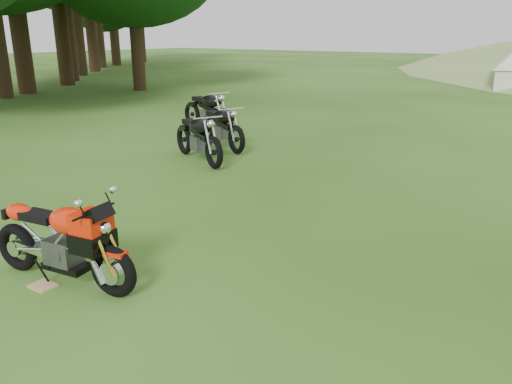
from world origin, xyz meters
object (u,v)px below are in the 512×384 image
Objects in this scene: vintage_moto_a at (198,136)px; vintage_moto_c at (221,126)px; vintage_moto_d at (208,110)px; sport_motorcycle at (60,235)px; plywood_board at (43,286)px.

vintage_moto_c is at bearing 131.83° from vintage_moto_a.
sport_motorcycle is at bearing -43.90° from vintage_moto_d.
plywood_board is (-0.09, -0.19, -0.51)m from sport_motorcycle.
vintage_moto_d is (-2.02, 2.51, 0.04)m from vintage_moto_a.
sport_motorcycle is 5.07m from vintage_moto_a.
vintage_moto_d reaches higher than plywood_board.
vintage_moto_d is at bearing 150.91° from vintage_moto_a.
vintage_moto_a is 3.22m from vintage_moto_d.
vintage_moto_c is at bearing -25.95° from vintage_moto_d.
vintage_moto_d is at bearing 120.79° from plywood_board.
plywood_board is at bearing -45.15° from vintage_moto_d.
plywood_board is 0.13× the size of vintage_moto_a.
vintage_moto_d is (-4.38, 7.00, 0.03)m from sport_motorcycle.
sport_motorcycle reaches higher than vintage_moto_a.
vintage_moto_c is 0.91× the size of vintage_moto_d.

